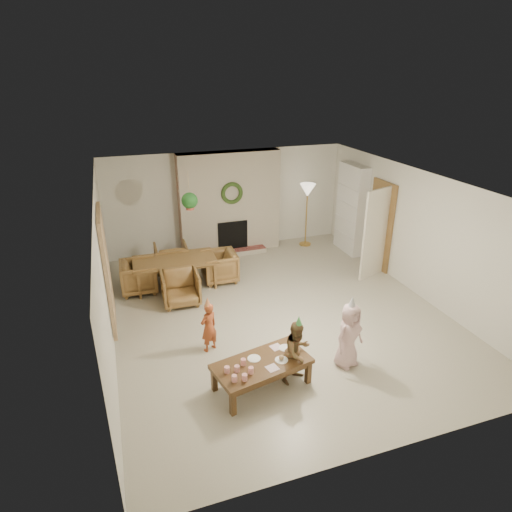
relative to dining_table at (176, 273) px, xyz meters
name	(u,v)px	position (x,y,z in m)	size (l,w,h in m)	color
floor	(277,312)	(1.65, -1.70, -0.30)	(7.00, 7.00, 0.00)	#B7B29E
ceiling	(280,184)	(1.65, -1.70, 2.20)	(7.00, 7.00, 0.00)	white
wall_back	(228,201)	(1.65, 1.80, 0.95)	(7.00, 7.00, 0.00)	silver
wall_front	(395,369)	(1.65, -5.20, 0.95)	(7.00, 7.00, 0.00)	silver
wall_left	(104,276)	(-1.35, -1.70, 0.95)	(7.00, 7.00, 0.00)	silver
wall_right	(418,233)	(4.65, -1.70, 0.95)	(7.00, 7.00, 0.00)	silver
fireplace_mass	(230,203)	(1.65, 1.60, 0.95)	(2.50, 0.40, 2.50)	maroon
fireplace_hearth	(235,252)	(1.65, 1.25, -0.24)	(1.60, 0.30, 0.12)	maroon
fireplace_firebox	(232,236)	(1.65, 1.42, 0.15)	(0.75, 0.12, 0.75)	black
fireplace_wreath	(232,193)	(1.65, 1.37, 1.25)	(0.54, 0.54, 0.10)	#244118
floor_lamp_base	(305,244)	(3.61, 1.30, -0.29)	(0.31, 0.31, 0.03)	gold
floor_lamp_post	(306,217)	(3.61, 1.30, 0.46)	(0.03, 0.03, 1.47)	gold
floor_lamp_shade	(308,190)	(3.61, 1.30, 1.17)	(0.39, 0.39, 0.33)	beige
bookshelf_carcass	(351,209)	(4.49, 0.60, 0.80)	(0.30, 1.00, 2.20)	white
bookshelf_shelf_a	(348,234)	(4.47, 0.60, 0.15)	(0.30, 0.92, 0.03)	white
bookshelf_shelf_b	(350,219)	(4.47, 0.60, 0.55)	(0.30, 0.92, 0.03)	white
bookshelf_shelf_c	(351,203)	(4.47, 0.60, 0.95)	(0.30, 0.92, 0.03)	white
bookshelf_shelf_d	(353,187)	(4.47, 0.60, 1.35)	(0.30, 0.92, 0.03)	white
books_row_lower	(351,231)	(4.45, 0.45, 0.29)	(0.20, 0.40, 0.24)	#A21E31
books_row_mid	(349,213)	(4.45, 0.65, 0.69)	(0.20, 0.44, 0.24)	#2A3F9A
books_row_upper	(353,199)	(4.45, 0.50, 1.08)	(0.20, 0.36, 0.22)	#BF7329
door_frame	(381,226)	(4.61, -0.50, 0.72)	(0.05, 0.86, 2.04)	brown
door_leaf	(375,234)	(4.23, -0.88, 0.70)	(0.05, 0.80, 2.00)	beige
curtain_panel	(107,270)	(-1.31, -1.50, 0.95)	(0.06, 1.20, 2.00)	tan
dining_table	(176,273)	(0.00, 0.00, 0.00)	(1.72, 0.96, 0.60)	brown
dining_chair_near	(181,288)	(-0.02, -0.76, 0.03)	(0.71, 0.73, 0.67)	brown
dining_chair_far	(171,258)	(0.02, 0.76, 0.03)	(0.71, 0.73, 0.67)	brown
dining_chair_left	(139,277)	(-0.76, 0.02, 0.03)	(0.71, 0.73, 0.67)	brown
dining_chair_right	(219,267)	(0.94, -0.03, 0.03)	(0.71, 0.73, 0.67)	brown
hanging_plant_cord	(189,189)	(0.35, -0.20, 1.85)	(0.01, 0.01, 0.70)	tan
hanging_plant_pot	(190,207)	(0.35, -0.20, 1.50)	(0.16, 0.16, 0.12)	#A44035
hanging_plant_foliage	(190,201)	(0.35, -0.20, 1.62)	(0.32, 0.32, 0.32)	#194D1C
coffee_table_top	(262,364)	(0.66, -3.60, 0.09)	(1.39, 0.69, 0.06)	#51351B
coffee_table_apron	(262,368)	(0.66, -3.60, 0.02)	(1.28, 0.59, 0.09)	#51351B
coffee_leg_fl	(233,404)	(0.11, -4.01, -0.12)	(0.07, 0.07, 0.36)	#51351B
coffee_leg_fr	(308,372)	(1.34, -3.74, -0.12)	(0.07, 0.07, 0.36)	#51351B
coffee_leg_bl	(214,380)	(-0.01, -3.45, -0.12)	(0.07, 0.07, 0.36)	#51351B
coffee_leg_br	(286,352)	(1.22, -3.18, -0.12)	(0.07, 0.07, 0.36)	#51351B
cup_a	(234,378)	(0.18, -3.87, 0.17)	(0.07, 0.07, 0.10)	white
cup_b	(227,370)	(0.13, -3.66, 0.17)	(0.07, 0.07, 0.10)	white
cup_c	(245,377)	(0.31, -3.89, 0.17)	(0.07, 0.07, 0.10)	white
cup_d	(237,369)	(0.27, -3.68, 0.17)	(0.07, 0.07, 0.10)	white
cup_e	(251,370)	(0.44, -3.78, 0.17)	(0.07, 0.07, 0.10)	white
cup_f	(243,362)	(0.40, -3.57, 0.17)	(0.07, 0.07, 0.10)	white
plate_a	(254,358)	(0.59, -3.48, 0.13)	(0.19, 0.19, 0.01)	white
plate_b	(281,360)	(0.95, -3.64, 0.13)	(0.19, 0.19, 0.01)	white
plate_c	(285,348)	(1.11, -3.39, 0.13)	(0.19, 0.19, 0.01)	white
food_scoop	(282,357)	(0.95, -3.64, 0.17)	(0.07, 0.07, 0.07)	tan
napkin_left	(272,368)	(0.76, -3.77, 0.13)	(0.16, 0.16, 0.01)	#E1A5BF
napkin_right	(276,347)	(0.99, -3.33, 0.13)	(0.16, 0.16, 0.01)	#E1A5BF
child_red	(209,327)	(0.15, -2.47, 0.13)	(0.32, 0.21, 0.87)	#A34622
party_hat_red	(207,302)	(0.15, -2.47, 0.60)	(0.12, 0.12, 0.16)	gold
child_plaid	(297,352)	(1.21, -3.61, 0.19)	(0.48, 0.37, 0.98)	maroon
party_hat_plaid	(299,321)	(1.21, -3.61, 0.71)	(0.12, 0.12, 0.16)	#53C25D
child_pink	(349,335)	(2.10, -3.54, 0.23)	(0.52, 0.34, 1.07)	beige
party_hat_pink	(352,302)	(2.10, -3.54, 0.81)	(0.14, 0.14, 0.19)	#B5B6BD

